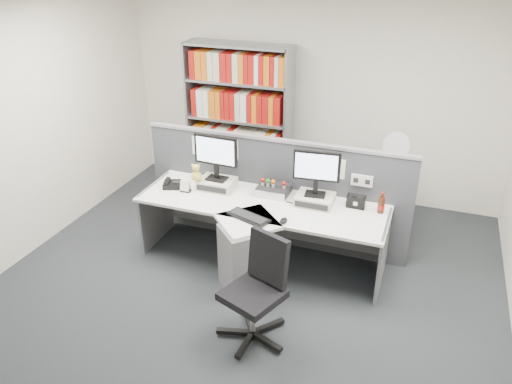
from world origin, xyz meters
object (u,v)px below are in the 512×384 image
at_px(desk_phone, 172,184).
at_px(desk_fan, 396,149).
at_px(keyboard, 249,217).
at_px(cola_bottle, 381,205).
at_px(desk, 254,235).
at_px(filing_cabinet, 389,203).
at_px(speaker, 356,201).
at_px(monitor_right, 317,170).
at_px(shelving_unit, 239,122).
at_px(office_chair, 258,286).
at_px(desk_calendar, 186,187).
at_px(mouse, 284,221).
at_px(desktop_pc, 274,190).
at_px(monitor_left, 216,154).

xyz_separation_m(desk_phone, desk_fan, (2.25, 1.17, 0.28)).
height_order(keyboard, cola_bottle, cola_bottle).
bearing_deg(keyboard, desk, 87.23).
height_order(desk_phone, filing_cabinet, desk_phone).
bearing_deg(filing_cabinet, desk_phone, -152.55).
distance_m(desk, speaker, 1.09).
height_order(monitor_right, filing_cabinet, monitor_right).
height_order(monitor_right, shelving_unit, shelving_unit).
distance_m(speaker, office_chair, 1.47).
height_order(speaker, filing_cabinet, speaker).
height_order(desk_calendar, cola_bottle, cola_bottle).
bearing_deg(shelving_unit, mouse, -57.48).
distance_m(keyboard, speaker, 1.12).
height_order(mouse, desk_calendar, desk_calendar).
bearing_deg(keyboard, filing_cabinet, 51.83).
xyz_separation_m(desktop_pc, desk_phone, (-1.10, -0.23, -0.01)).
height_order(desk, desk_calendar, desk_calendar).
xyz_separation_m(monitor_right, desk_fan, (0.68, 1.02, -0.07)).
distance_m(speaker, desk_fan, 1.01).
bearing_deg(shelving_unit, desk_phone, -95.22).
bearing_deg(monitor_left, desk, -33.66).
distance_m(desk_phone, filing_cabinet, 2.56).
distance_m(desk_fan, office_chair, 2.47).
bearing_deg(desk, cola_bottle, 19.83).
bearing_deg(monitor_left, keyboard, -42.33).
height_order(shelving_unit, filing_cabinet, shelving_unit).
height_order(shelving_unit, desk_fan, shelving_unit).
xyz_separation_m(desk_phone, desk_calendar, (0.19, -0.05, 0.02)).
relative_size(monitor_right, speaker, 2.52).
distance_m(desk_phone, desk_fan, 2.55).
height_order(shelving_unit, office_chair, shelving_unit).
distance_m(mouse, office_chair, 0.80).
xyz_separation_m(keyboard, cola_bottle, (1.19, 0.56, 0.07)).
height_order(desktop_pc, desk_fan, desk_fan).
height_order(monitor_left, speaker, monitor_left).
xyz_separation_m(desk, monitor_left, (-0.58, 0.38, 0.66)).
bearing_deg(cola_bottle, filing_cabinet, 89.19).
relative_size(desktop_pc, desk_calendar, 2.51).
relative_size(monitor_left, monitor_right, 1.04).
bearing_deg(cola_bottle, keyboard, -154.73).
bearing_deg(monitor_left, monitor_right, -0.00).
height_order(keyboard, speaker, speaker).
relative_size(speaker, desk_fan, 0.35).
bearing_deg(desk, filing_cabinet, 49.39).
height_order(desk_calendar, office_chair, office_chair).
relative_size(desk, monitor_right, 5.43).
distance_m(desk_phone, shelving_unit, 1.64).
xyz_separation_m(monitor_left, desk_fan, (1.78, 1.02, -0.08)).
height_order(mouse, office_chair, office_chair).
height_order(monitor_right, speaker, monitor_right).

